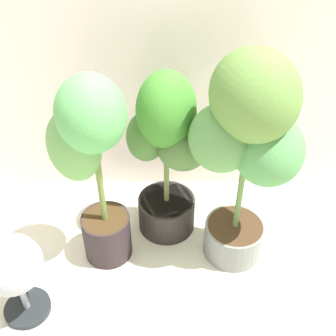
% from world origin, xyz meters
% --- Properties ---
extents(ground_plane, '(8.00, 8.00, 0.00)m').
position_xyz_m(ground_plane, '(0.00, 0.00, 0.00)').
color(ground_plane, silver).
rests_on(ground_plane, ground).
extents(potted_plant_back_right, '(0.49, 0.43, 0.96)m').
position_xyz_m(potted_plant_back_right, '(0.28, 0.38, 0.60)').
color(potted_plant_back_right, gray).
rests_on(potted_plant_back_right, ground).
extents(potted_plant_back_left, '(0.38, 0.32, 0.87)m').
position_xyz_m(potted_plant_back_left, '(-0.30, 0.38, 0.53)').
color(potted_plant_back_left, '#2C2125').
rests_on(potted_plant_back_left, ground).
extents(potted_plant_back_center, '(0.39, 0.33, 0.80)m').
position_xyz_m(potted_plant_back_center, '(-0.01, 0.54, 0.44)').
color(potted_plant_back_center, '#2B2624').
rests_on(potted_plant_back_center, ground).
extents(floor_fan, '(0.23, 0.23, 0.40)m').
position_xyz_m(floor_fan, '(-0.56, 0.08, 0.27)').
color(floor_fan, black).
rests_on(floor_fan, ground).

